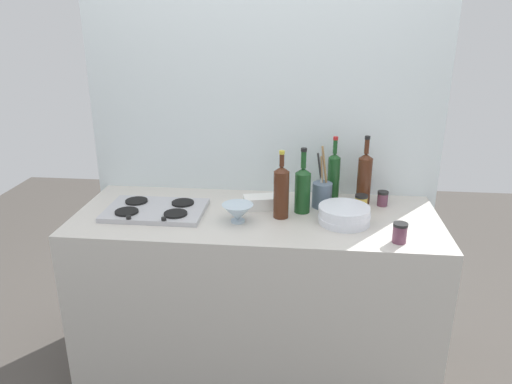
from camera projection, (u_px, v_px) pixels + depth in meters
name	position (u px, v px, depth m)	size (l,w,h in m)	color
ground_plane	(256.00, 363.00, 2.75)	(6.00, 6.00, 0.00)	#47423D
counter_block	(256.00, 293.00, 2.60)	(1.80, 0.70, 0.90)	beige
backsplash_panel	(263.00, 150.00, 2.72)	(1.90, 0.06, 2.25)	silver
stovetop_hob	(156.00, 210.00, 2.46)	(0.49, 0.32, 0.04)	#B2B2B7
plate_stack	(344.00, 215.00, 2.33)	(0.25, 0.24, 0.08)	white
wine_bottle_leftmost	(334.00, 176.00, 2.59)	(0.06, 0.06, 0.35)	#19471E
wine_bottle_mid_left	(281.00, 191.00, 2.37)	(0.08, 0.08, 0.34)	#472314
wine_bottle_mid_right	(364.00, 177.00, 2.55)	(0.07, 0.07, 0.36)	#472314
wine_bottle_rightmost	(303.00, 189.00, 2.44)	(0.08, 0.08, 0.33)	#19471E
mixing_bowl	(238.00, 212.00, 2.34)	(0.15, 0.15, 0.09)	silver
butter_dish	(261.00, 202.00, 2.51)	(0.17, 0.10, 0.06)	white
utensil_crock	(322.00, 193.00, 2.52)	(0.10, 0.10, 0.32)	slate
condiment_jar_front	(400.00, 233.00, 2.13)	(0.06, 0.06, 0.09)	#66384C
condiment_jar_rear	(361.00, 203.00, 2.48)	(0.06, 0.06, 0.08)	gold
condiment_jar_spare	(383.00, 198.00, 2.54)	(0.06, 0.06, 0.08)	#66384C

